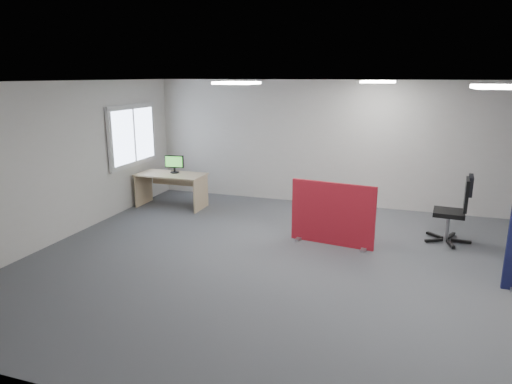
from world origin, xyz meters
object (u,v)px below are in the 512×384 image
(red_divider, at_px, (332,215))
(monitor_second, at_px, (174,163))
(second_desk, at_px, (172,182))
(office_chair, at_px, (458,205))

(red_divider, distance_m, monitor_second, 3.91)
(second_desk, bearing_deg, monitor_second, 75.90)
(red_divider, bearing_deg, office_chair, 28.63)
(second_desk, distance_m, office_chair, 5.68)
(second_desk, relative_size, monitor_second, 3.47)
(monitor_second, bearing_deg, red_divider, -27.80)
(second_desk, height_order, monitor_second, monitor_second)
(red_divider, relative_size, monitor_second, 3.40)
(monitor_second, distance_m, office_chair, 5.67)
(second_desk, bearing_deg, red_divider, -18.49)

